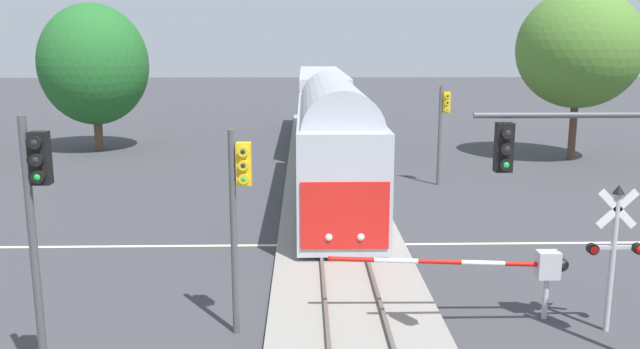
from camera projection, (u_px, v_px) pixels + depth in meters
ground_plane at (340, 245)px, 22.72m from camera, size 220.00×220.00×0.00m
road_centre_stripe at (340, 245)px, 22.72m from camera, size 44.00×0.20×0.01m
railway_track at (340, 242)px, 22.70m from camera, size 4.40×80.00×0.32m
commuter_train at (326, 117)px, 36.68m from camera, size 3.04×37.12×5.16m
crossing_gate_near at (520, 266)px, 16.37m from camera, size 6.11×0.40×1.80m
crossing_signal_mast at (615, 243)px, 15.48m from camera, size 1.36×0.44×3.68m
traffic_signal_near_right at (622, 172)px, 13.20m from camera, size 4.77×0.38×5.78m
traffic_signal_median at (239, 200)px, 15.16m from camera, size 0.53×0.38×5.00m
traffic_signal_near_left at (37, 214)px, 12.27m from camera, size 0.53×0.38×5.65m
traffic_signal_far_side at (443, 119)px, 31.57m from camera, size 0.53×0.38×4.90m
maple_right_background at (579, 49)px, 37.93m from camera, size 7.22×7.22×10.07m
pine_left_background at (94, 65)px, 41.53m from camera, size 6.89×6.89×9.41m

